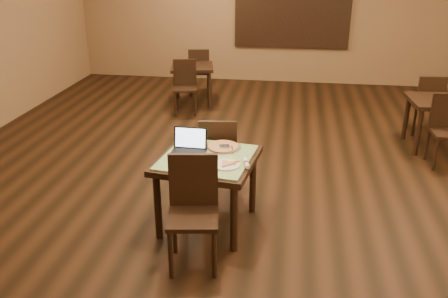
% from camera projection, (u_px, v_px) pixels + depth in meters
% --- Properties ---
extents(ground, '(10.00, 10.00, 0.00)m').
position_uv_depth(ground, '(237.00, 185.00, 5.74)').
color(ground, black).
rests_on(ground, ground).
extents(wall_back, '(8.00, 0.02, 3.00)m').
position_uv_depth(wall_back, '(268.00, 9.00, 9.71)').
color(wall_back, brown).
rests_on(wall_back, ground).
extents(mural, '(2.34, 0.05, 1.64)m').
position_uv_depth(mural, '(293.00, 7.00, 9.59)').
color(mural, navy).
rests_on(mural, wall_back).
extents(tiled_table, '(1.04, 1.04, 0.76)m').
position_uv_depth(tiled_table, '(207.00, 166.00, 4.67)').
color(tiled_table, black).
rests_on(tiled_table, ground).
extents(chair_main_near, '(0.50, 0.50, 1.01)m').
position_uv_depth(chair_main_near, '(193.00, 205.00, 4.15)').
color(chair_main_near, black).
rests_on(chair_main_near, ground).
extents(chair_main_far, '(0.46, 0.46, 0.95)m').
position_uv_depth(chair_main_far, '(218.00, 153.00, 5.28)').
color(chair_main_far, black).
rests_on(chair_main_far, ground).
extents(laptop, '(0.34, 0.27, 0.23)m').
position_uv_depth(laptop, '(189.00, 146.00, 4.73)').
color(laptop, black).
rests_on(laptop, tiled_table).
extents(plate, '(0.26, 0.26, 0.01)m').
position_uv_depth(plate, '(227.00, 165.00, 4.44)').
color(plate, white).
rests_on(plate, tiled_table).
extents(pizza_slice, '(0.25, 0.25, 0.02)m').
position_uv_depth(pizza_slice, '(227.00, 163.00, 4.43)').
color(pizza_slice, beige).
rests_on(pizza_slice, plate).
extents(pizza_pan, '(0.37, 0.37, 0.01)m').
position_uv_depth(pizza_pan, '(223.00, 148.00, 4.83)').
color(pizza_pan, silver).
rests_on(pizza_pan, tiled_table).
extents(pizza_whole, '(0.32, 0.32, 0.02)m').
position_uv_depth(pizza_whole, '(223.00, 146.00, 4.83)').
color(pizza_whole, beige).
rests_on(pizza_whole, pizza_pan).
extents(spatula, '(0.16, 0.26, 0.01)m').
position_uv_depth(spatula, '(225.00, 146.00, 4.80)').
color(spatula, silver).
rests_on(spatula, pizza_whole).
extents(napkin_roll, '(0.09, 0.19, 0.04)m').
position_uv_depth(napkin_roll, '(246.00, 163.00, 4.44)').
color(napkin_roll, white).
rests_on(napkin_roll, tiled_table).
extents(other_table_a, '(0.82, 0.82, 0.72)m').
position_uv_depth(other_table_a, '(437.00, 108.00, 6.60)').
color(other_table_a, black).
rests_on(other_table_a, ground).
extents(other_table_a_chair_near, '(0.43, 0.43, 0.93)m').
position_uv_depth(other_table_a_chair_near, '(447.00, 126.00, 6.14)').
color(other_table_a_chair_near, black).
rests_on(other_table_a_chair_near, ground).
extents(other_table_a_chair_far, '(0.43, 0.43, 0.93)m').
position_uv_depth(other_table_a_chair_far, '(427.00, 101.00, 7.12)').
color(other_table_a_chair_far, black).
rests_on(other_table_a_chair_far, ground).
extents(other_table_b, '(0.88, 0.88, 0.70)m').
position_uv_depth(other_table_b, '(192.00, 72.00, 8.58)').
color(other_table_b, black).
rests_on(other_table_b, ground).
extents(other_table_b_chair_near, '(0.46, 0.46, 0.91)m').
position_uv_depth(other_table_b_chair_near, '(185.00, 83.00, 8.13)').
color(other_table_b_chair_near, black).
rests_on(other_table_b_chair_near, ground).
extents(other_table_b_chair_far, '(0.46, 0.46, 0.91)m').
position_uv_depth(other_table_b_chair_far, '(199.00, 69.00, 9.09)').
color(other_table_b_chair_far, black).
rests_on(other_table_b_chair_far, ground).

